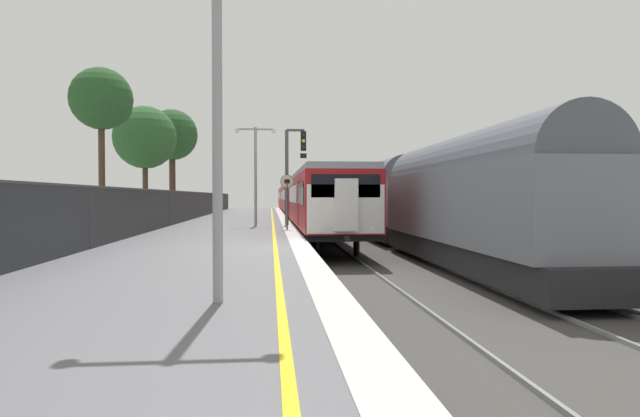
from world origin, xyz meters
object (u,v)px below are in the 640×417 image
at_px(platform_lamp_near, 217,55).
at_px(signal_gantry, 292,165).
at_px(commuter_train_at_platform, 298,198).
at_px(background_tree_left, 171,137).
at_px(background_tree_right, 145,139).
at_px(speed_limit_sign, 287,194).
at_px(freight_train_adjacent_track, 359,197).
at_px(background_tree_centre, 103,101).
at_px(platform_lamp_mid, 256,167).

bearing_deg(platform_lamp_near, signal_gantry, 84.85).
bearing_deg(commuter_train_at_platform, background_tree_left, -125.14).
height_order(background_tree_left, background_tree_right, background_tree_left).
relative_size(commuter_train_at_platform, speed_limit_sign, 26.37).
relative_size(freight_train_adjacent_track, background_tree_right, 8.93).
distance_m(commuter_train_at_platform, background_tree_left, 16.43).
bearing_deg(speed_limit_sign, freight_train_adjacent_track, 70.17).
xyz_separation_m(speed_limit_sign, background_tree_centre, (-8.38, 1.77, 4.28)).
xyz_separation_m(platform_lamp_mid, background_tree_centre, (-6.92, -0.99, 2.92)).
relative_size(signal_gantry, platform_lamp_mid, 1.01).
xyz_separation_m(signal_gantry, background_tree_right, (-8.47, 5.20, 1.78)).
relative_size(commuter_train_at_platform, platform_lamp_mid, 13.17).
bearing_deg(commuter_train_at_platform, speed_limit_sign, -94.05).
bearing_deg(speed_limit_sign, background_tree_left, 119.24).
bearing_deg(speed_limit_sign, platform_lamp_mid, 117.85).
height_order(commuter_train_at_platform, background_tree_left, background_tree_left).
height_order(freight_train_adjacent_track, platform_lamp_near, platform_lamp_near).
bearing_deg(platform_lamp_near, background_tree_left, 101.14).
distance_m(freight_train_adjacent_track, background_tree_centre, 20.75).
height_order(platform_lamp_mid, background_tree_left, background_tree_left).
bearing_deg(freight_train_adjacent_track, platform_lamp_near, -102.54).
relative_size(freight_train_adjacent_track, platform_lamp_near, 10.52).
bearing_deg(signal_gantry, platform_lamp_mid, -152.45).
xyz_separation_m(commuter_train_at_platform, background_tree_left, (-9.15, -13.00, 4.17)).
distance_m(speed_limit_sign, background_tree_left, 15.45).
distance_m(freight_train_adjacent_track, background_tree_right, 16.11).
bearing_deg(platform_lamp_near, platform_lamp_mid, 90.00).
bearing_deg(background_tree_left, platform_lamp_near, -78.86).
height_order(freight_train_adjacent_track, platform_lamp_mid, platform_lamp_mid).
height_order(commuter_train_at_platform, signal_gantry, signal_gantry).
bearing_deg(signal_gantry, background_tree_left, 129.45).
bearing_deg(background_tree_centre, commuter_train_at_platform, 67.15).
bearing_deg(background_tree_left, background_tree_centre, -95.47).
relative_size(commuter_train_at_platform, platform_lamp_near, 11.09).
relative_size(signal_gantry, background_tree_right, 0.72).
bearing_deg(background_tree_right, speed_limit_sign, -47.76).
bearing_deg(background_tree_left, signal_gantry, -50.55).
height_order(freight_train_adjacent_track, signal_gantry, signal_gantry).
distance_m(background_tree_centre, background_tree_right, 7.22).
bearing_deg(platform_lamp_mid, freight_train_adjacent_track, 61.51).
xyz_separation_m(speed_limit_sign, background_tree_right, (-8.10, 8.92, 3.29)).
bearing_deg(commuter_train_at_platform, background_tree_centre, -112.85).
bearing_deg(speed_limit_sign, platform_lamp_near, -95.01).
bearing_deg(freight_train_adjacent_track, commuter_train_at_platform, 112.19).
distance_m(commuter_train_at_platform, platform_lamp_near, 42.85).
height_order(speed_limit_sign, background_tree_right, background_tree_right).
bearing_deg(platform_lamp_near, speed_limit_sign, 84.99).
height_order(signal_gantry, platform_lamp_near, platform_lamp_near).
distance_m(platform_lamp_mid, background_tree_right, 9.26).
xyz_separation_m(signal_gantry, platform_lamp_mid, (-1.83, -0.96, -0.15)).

